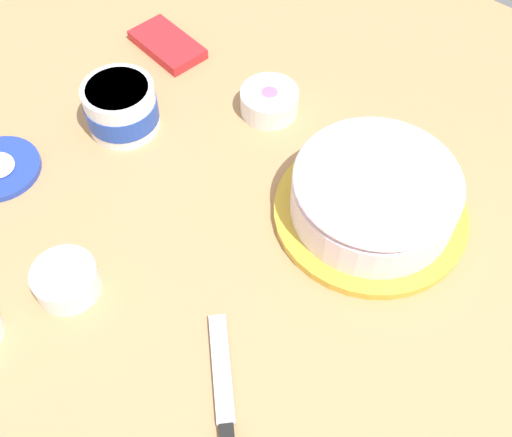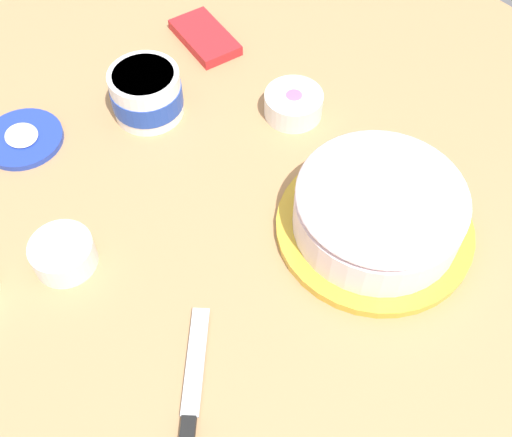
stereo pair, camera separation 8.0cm
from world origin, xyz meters
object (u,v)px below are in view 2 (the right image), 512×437
(frosting_tub_lid, at_px, (23,138))
(sprinkle_bowl_pink, at_px, (294,103))
(frosting_tub, at_px, (146,93))
(candy_box_lower, at_px, (205,37))
(frosted_cake, at_px, (379,211))
(spreading_knife, at_px, (189,417))
(sprinkle_bowl_green, at_px, (63,254))

(frosting_tub_lid, height_order, sprinkle_bowl_pink, sprinkle_bowl_pink)
(frosting_tub, height_order, candy_box_lower, frosting_tub)
(frosted_cake, distance_m, spreading_knife, 0.36)
(frosted_cake, height_order, candy_box_lower, frosted_cake)
(sprinkle_bowl_green, distance_m, candy_box_lower, 0.49)
(frosted_cake, bearing_deg, sprinkle_bowl_green, -123.51)
(frosting_tub, height_order, sprinkle_bowl_pink, frosting_tub)
(frosting_tub_lid, distance_m, sprinkle_bowl_pink, 0.43)
(frosted_cake, distance_m, frosting_tub, 0.41)
(sprinkle_bowl_green, bearing_deg, frosted_cake, 56.49)
(spreading_knife, xyz_separation_m, sprinkle_bowl_green, (-0.28, 0.00, 0.02))
(frosting_tub, bearing_deg, frosted_cake, 14.76)
(frosting_tub_lid, relative_size, sprinkle_bowl_green, 1.46)
(frosted_cake, distance_m, candy_box_lower, 0.49)
(frosting_tub, xyz_separation_m, sprinkle_bowl_pink, (0.15, 0.17, -0.02))
(sprinkle_bowl_pink, bearing_deg, candy_box_lower, 179.61)
(candy_box_lower, bearing_deg, sprinkle_bowl_green, -52.79)
(spreading_knife, bearing_deg, frosting_tub_lid, 172.84)
(sprinkle_bowl_green, relative_size, candy_box_lower, 0.63)
(frosted_cake, xyz_separation_m, sprinkle_bowl_pink, (-0.24, 0.07, -0.02))
(frosting_tub, distance_m, spreading_knife, 0.51)
(spreading_knife, distance_m, candy_box_lower, 0.68)
(frosting_tub_lid, height_order, candy_box_lower, candy_box_lower)
(frosting_tub_lid, bearing_deg, spreading_knife, -7.16)
(frosting_tub_lid, relative_size, spreading_knife, 0.67)
(frosting_tub, bearing_deg, spreading_knife, -29.70)
(frosted_cake, xyz_separation_m, sprinkle_bowl_green, (-0.24, -0.36, -0.03))
(spreading_knife, relative_size, sprinkle_bowl_pink, 1.98)
(frosting_tub_lid, distance_m, spreading_knife, 0.52)
(frosted_cake, relative_size, candy_box_lower, 2.04)
(frosted_cake, relative_size, frosting_tub, 2.44)
(frosting_tub_lid, xyz_separation_m, candy_box_lower, (-0.00, 0.36, 0.00))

